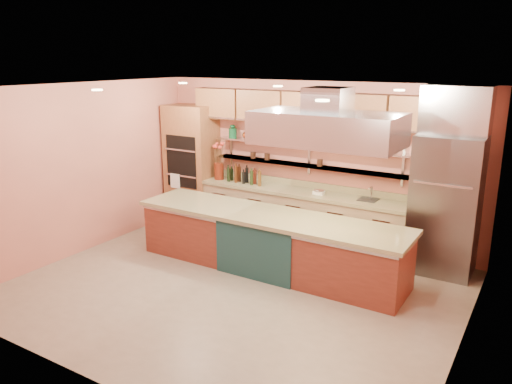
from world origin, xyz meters
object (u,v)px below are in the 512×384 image
Objects in this scene: green_canister at (269,136)px; island at (268,242)px; refrigerator at (445,205)px; copper_kettle at (247,135)px; flower_vase at (219,171)px; kitchen_scale at (319,191)px.

island is at bearing -60.17° from green_canister.
green_canister reaches higher than island.
refrigerator is 3.71m from copper_kettle.
kitchen_scale is (2.08, 0.00, -0.11)m from flower_vase.
refrigerator reaches higher than kitchen_scale.
kitchen_scale is 0.93× the size of green_canister.
green_canister is (-0.87, 1.52, 1.37)m from island.
green_canister reaches higher than copper_kettle.
island is at bearing -101.11° from kitchen_scale.
copper_kettle is (-1.33, 1.52, 1.35)m from island.
green_canister is (0.96, 0.22, 0.72)m from flower_vase.
copper_kettle reaches higher than flower_vase.
refrigerator is 11.74× the size of kitchen_scale.
refrigerator is 3.26m from green_canister.
kitchen_scale is at bearing 79.81° from island.
refrigerator reaches higher than green_canister.
island is 2.34m from flower_vase.
kitchen_scale is 1.41m from green_canister.
island is at bearing -150.58° from refrigerator.
refrigerator reaches higher than flower_vase.
refrigerator reaches higher than island.
green_canister is (-3.16, 0.23, 0.76)m from refrigerator.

